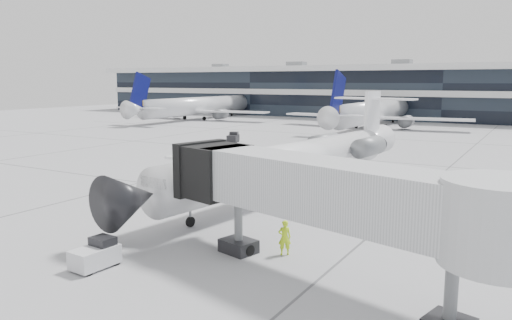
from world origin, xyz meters
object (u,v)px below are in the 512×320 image
Objects in this scene: regional_jet at (296,160)px; jet_bridge at (342,195)px; baggage_tug at (96,255)px; ramp_worker at (285,237)px.

jet_bridge is at bearing -50.55° from regional_jet.
baggage_tug is at bearing -86.20° from regional_jet.
ramp_worker is 8.41m from baggage_tug.
ramp_worker is at bearing -58.82° from regional_jet.
baggage_tug is at bearing 5.05° from ramp_worker.
regional_jet is 16.62m from jet_bridge.
ramp_worker is (5.15, -11.83, -1.59)m from regional_jet.
regional_jet reaches higher than ramp_worker.
baggage_tug is (-6.32, -5.54, -0.26)m from ramp_worker.
regional_jet is at bearing -102.67° from ramp_worker.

